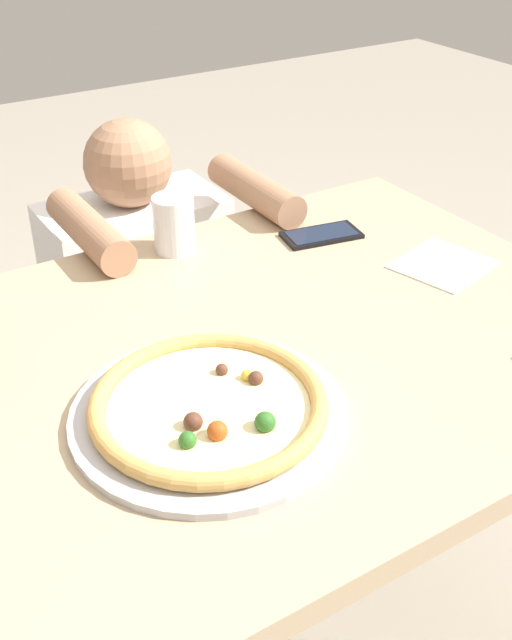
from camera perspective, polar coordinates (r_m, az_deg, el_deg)
ground_plane at (r=1.74m, az=1.19°, el=-22.31°), size 8.00×8.00×0.00m
dining_table at (r=1.28m, az=1.50°, el=-5.69°), size 1.11×0.86×0.75m
pizza_near at (r=1.04m, az=-3.47°, el=-6.46°), size 0.37×0.37×0.04m
water_cup_clear at (r=1.45m, az=-5.99°, el=7.09°), size 0.08×0.08×0.11m
paper_napkin at (r=1.45m, az=13.55°, el=3.99°), size 0.19×0.18×0.00m
cell_phone at (r=1.52m, az=4.83°, el=6.24°), size 0.16×0.10×0.01m
diner_seated at (r=1.92m, az=-8.24°, el=-0.18°), size 0.44×0.53×0.90m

